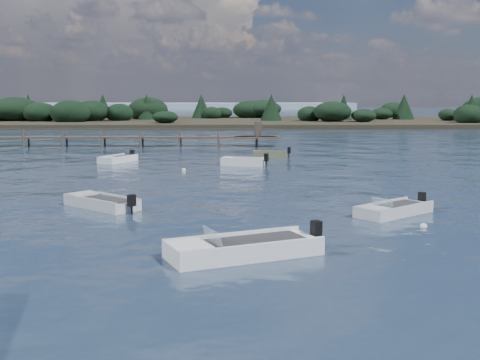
{
  "coord_description": "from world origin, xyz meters",
  "views": [
    {
      "loc": [
        1.34,
        -18.77,
        5.65
      ],
      "look_at": [
        1.67,
        14.0,
        1.0
      ],
      "focal_mm": 45.0,
      "sensor_mm": 36.0,
      "label": 1
    }
  ],
  "objects_px": {
    "dinghy_mid_white_a": "(243,251)",
    "dinghy_mid_white_b": "(394,212)",
    "tender_far_grey_b": "(270,155)",
    "tender_far_white": "(243,163)",
    "jetty": "(26,137)",
    "dinghy_extra_a": "(118,160)",
    "dinghy_mid_grey": "(102,205)"
  },
  "relations": [
    {
      "from": "dinghy_mid_white_a",
      "to": "dinghy_mid_white_b",
      "type": "bearing_deg",
      "value": 45.35
    },
    {
      "from": "tender_far_grey_b",
      "to": "tender_far_white",
      "type": "distance_m",
      "value": 7.16
    },
    {
      "from": "dinghy_mid_white_a",
      "to": "jetty",
      "type": "height_order",
      "value": "jetty"
    },
    {
      "from": "jetty",
      "to": "tender_far_grey_b",
      "type": "bearing_deg",
      "value": -24.4
    },
    {
      "from": "tender_far_grey_b",
      "to": "tender_far_white",
      "type": "xyz_separation_m",
      "value": [
        -2.58,
        -6.68,
        0.02
      ]
    },
    {
      "from": "tender_far_grey_b",
      "to": "tender_far_white",
      "type": "height_order",
      "value": "tender_far_white"
    },
    {
      "from": "dinghy_extra_a",
      "to": "jetty",
      "type": "bearing_deg",
      "value": 129.72
    },
    {
      "from": "tender_far_grey_b",
      "to": "dinghy_mid_white_a",
      "type": "xyz_separation_m",
      "value": [
        -2.97,
        -34.15,
        0.01
      ]
    },
    {
      "from": "tender_far_white",
      "to": "dinghy_extra_a",
      "type": "relative_size",
      "value": 0.97
    },
    {
      "from": "dinghy_mid_grey",
      "to": "tender_far_grey_b",
      "type": "bearing_deg",
      "value": 68.1
    },
    {
      "from": "dinghy_mid_grey",
      "to": "jetty",
      "type": "distance_m",
      "value": 40.31
    },
    {
      "from": "dinghy_mid_white_b",
      "to": "dinghy_mid_white_a",
      "type": "bearing_deg",
      "value": -134.65
    },
    {
      "from": "dinghy_extra_a",
      "to": "dinghy_mid_grey",
      "type": "bearing_deg",
      "value": -81.38
    },
    {
      "from": "dinghy_mid_white_b",
      "to": "dinghy_extra_a",
      "type": "relative_size",
      "value": 1.06
    },
    {
      "from": "dinghy_extra_a",
      "to": "jetty",
      "type": "xyz_separation_m",
      "value": [
        -13.21,
        15.91,
        0.83
      ]
    },
    {
      "from": "tender_far_grey_b",
      "to": "dinghy_mid_grey",
      "type": "bearing_deg",
      "value": -111.9
    },
    {
      "from": "dinghy_mid_white_b",
      "to": "jetty",
      "type": "xyz_separation_m",
      "value": [
        -30.69,
        38.75,
        0.84
      ]
    },
    {
      "from": "dinghy_mid_white_b",
      "to": "dinghy_mid_grey",
      "type": "bearing_deg",
      "value": 172.33
    },
    {
      "from": "jetty",
      "to": "dinghy_mid_white_a",
      "type": "bearing_deg",
      "value": -63.09
    },
    {
      "from": "dinghy_mid_white_a",
      "to": "dinghy_extra_a",
      "type": "height_order",
      "value": "dinghy_mid_white_a"
    },
    {
      "from": "tender_far_grey_b",
      "to": "tender_far_white",
      "type": "relative_size",
      "value": 0.89
    },
    {
      "from": "dinghy_mid_grey",
      "to": "dinghy_extra_a",
      "type": "relative_size",
      "value": 1.07
    },
    {
      "from": "dinghy_mid_white_a",
      "to": "dinghy_extra_a",
      "type": "bearing_deg",
      "value": 108.65
    },
    {
      "from": "dinghy_mid_grey",
      "to": "jetty",
      "type": "xyz_separation_m",
      "value": [
        -16.39,
        36.82,
        0.83
      ]
    },
    {
      "from": "dinghy_mid_white_a",
      "to": "tender_far_white",
      "type": "distance_m",
      "value": 27.48
    },
    {
      "from": "dinghy_mid_white_b",
      "to": "tender_far_white",
      "type": "xyz_separation_m",
      "value": [
        -6.9,
        20.1,
        0.04
      ]
    },
    {
      "from": "tender_far_grey_b",
      "to": "dinghy_extra_a",
      "type": "distance_m",
      "value": 13.74
    },
    {
      "from": "tender_far_grey_b",
      "to": "dinghy_extra_a",
      "type": "xyz_separation_m",
      "value": [
        -13.16,
        -3.94,
        -0.01
      ]
    },
    {
      "from": "tender_far_grey_b",
      "to": "dinghy_extra_a",
      "type": "height_order",
      "value": "tender_far_grey_b"
    },
    {
      "from": "dinghy_mid_white_b",
      "to": "jetty",
      "type": "relative_size",
      "value": 0.07
    },
    {
      "from": "tender_far_white",
      "to": "dinghy_extra_a",
      "type": "xyz_separation_m",
      "value": [
        -10.58,
        2.74,
        -0.03
      ]
    },
    {
      "from": "dinghy_mid_white_b",
      "to": "jetty",
      "type": "distance_m",
      "value": 49.43
    }
  ]
}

